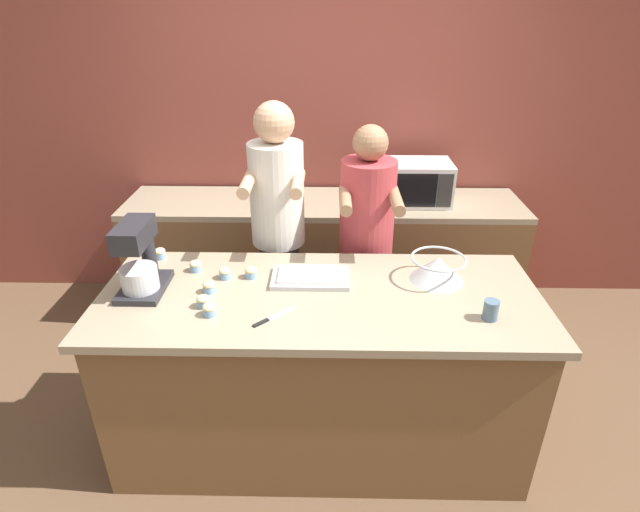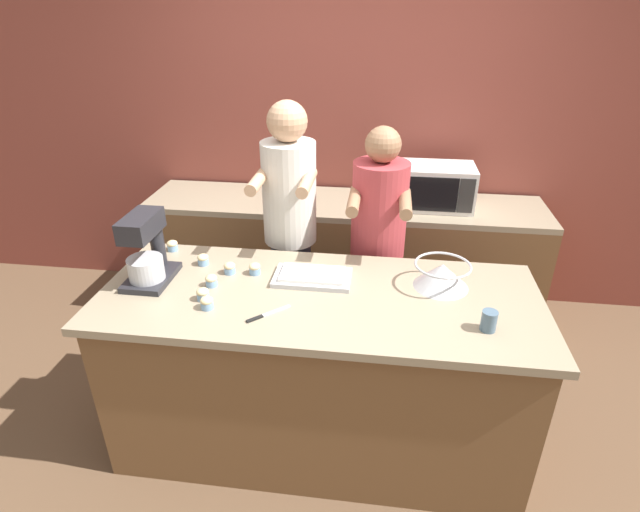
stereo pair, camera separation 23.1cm
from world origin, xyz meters
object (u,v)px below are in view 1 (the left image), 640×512
microwave_oven (415,182)px  drinking_glass (491,310)px  stand_mixer (140,262)px  cupcake_5 (203,301)px  cupcake_0 (251,272)px  cupcake_6 (195,266)px  mixing_bowl (437,268)px  cupcake_1 (209,309)px  person_left (279,239)px  person_right (365,251)px  baking_tray (310,277)px  cupcake_3 (225,273)px  knife (271,318)px  cupcake_4 (160,253)px  cupcake_2 (209,287)px

microwave_oven → drinking_glass: 1.49m
stand_mixer → cupcake_5: size_ratio=5.90×
cupcake_0 → cupcake_6: same height
mixing_bowl → cupcake_1: (-1.06, -0.34, -0.04)m
person_left → cupcake_0: bearing=-100.9°
person_right → cupcake_1: size_ratio=26.35×
stand_mixer → person_left: bearing=46.3°
cupcake_0 → cupcake_6: (-0.29, 0.06, 0.00)m
microwave_oven → cupcake_6: (-1.27, -1.08, -0.08)m
baking_tray → cupcake_3: (-0.43, 0.01, 0.01)m
person_right → knife: (-0.47, -0.84, 0.09)m
stand_mixer → knife: 0.69m
stand_mixer → cupcake_4: bearing=94.3°
stand_mixer → baking_tray: bearing=8.1°
cupcake_2 → cupcake_6: 0.24m
cupcake_2 → person_right: bearing=38.5°
cupcake_4 → person_right: bearing=14.0°
cupcake_6 → cupcake_0: bearing=-11.8°
mixing_bowl → drinking_glass: mixing_bowl is taller
microwave_oven → cupcake_5: microwave_oven is taller
microwave_oven → cupcake_6: size_ratio=8.19×
stand_mixer → microwave_oven: size_ratio=0.72×
cupcake_1 → cupcake_2: bearing=102.9°
knife → mixing_bowl: bearing=24.5°
cupcake_4 → cupcake_2: bearing=-45.4°
mixing_bowl → cupcake_2: size_ratio=4.55×
stand_mixer → cupcake_3: stand_mixer is taller
mixing_bowl → baking_tray: size_ratio=0.71×
cupcake_1 → microwave_oven: bearing=53.2°
person_left → cupcake_5: (-0.27, -0.75, 0.04)m
person_right → cupcake_6: (-0.90, -0.42, 0.12)m
drinking_glass → cupcake_4: 1.70m
knife → cupcake_2: cupcake_2 is taller
cupcake_2 → knife: bearing=-34.2°
drinking_glass → cupcake_5: bearing=176.8°
baking_tray → person_right: bearing=58.4°
mixing_bowl → knife: (-0.78, -0.36, -0.06)m
person_left → mixing_bowl: (0.83, -0.48, 0.08)m
stand_mixer → drinking_glass: (1.58, -0.21, -0.11)m
baking_tray → cupcake_5: cupcake_5 is taller
cupcake_3 → cupcake_4: 0.44m
person_left → cupcake_4: person_left is taller
cupcake_1 → drinking_glass: bearing=-0.1°
microwave_oven → cupcake_5: 1.83m
stand_mixer → cupcake_5: bearing=-23.5°
cupcake_5 → cupcake_3: bearing=79.3°
cupcake_6 → mixing_bowl: bearing=-3.0°
microwave_oven → cupcake_4: microwave_oven is taller
person_left → cupcake_5: size_ratio=28.36×
cupcake_6 → person_left: bearing=47.3°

